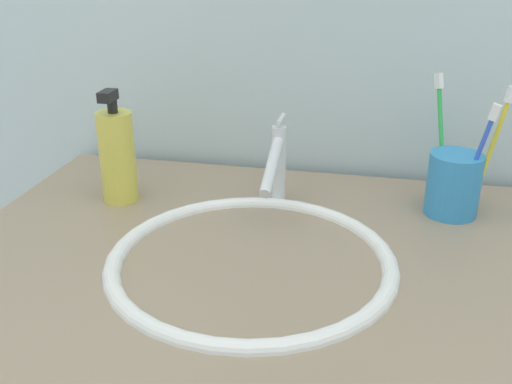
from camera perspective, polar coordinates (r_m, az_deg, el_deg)
sink_basin at (r=0.81m, az=-0.45°, el=-8.99°), size 0.39×0.39×0.11m
faucet at (r=0.93m, az=2.02°, el=2.82°), size 0.02×0.16×0.14m
toothbrush_cup at (r=0.96m, az=18.75°, el=0.70°), size 0.08×0.08×0.10m
toothbrush_blue at (r=0.92m, az=20.92°, el=3.49°), size 0.05×0.03×0.18m
toothbrush_yellow at (r=0.94m, az=22.14°, el=4.27°), size 0.05×0.02×0.20m
toothbrush_green at (r=0.97m, az=17.65°, el=5.65°), size 0.04×0.05×0.21m
soap_dispenser at (r=0.97m, az=-13.42°, el=3.48°), size 0.06×0.06×0.19m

